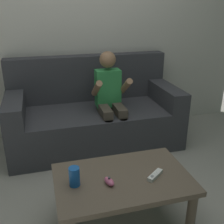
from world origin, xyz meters
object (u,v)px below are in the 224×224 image
(person_seated_on_couch, at_px, (110,97))
(soda_can, at_px, (74,177))
(nunchuk_pink, at_px, (109,181))
(game_remote_white_near_edge, at_px, (155,175))
(couch, at_px, (94,115))
(coffee_table, at_px, (123,185))

(person_seated_on_couch, bearing_deg, soda_can, -115.48)
(person_seated_on_couch, relative_size, nunchuk_pink, 10.07)
(game_remote_white_near_edge, bearing_deg, couch, 95.34)
(couch, bearing_deg, soda_can, -106.75)
(couch, height_order, nunchuk_pink, couch)
(couch, height_order, coffee_table, couch)
(person_seated_on_couch, distance_m, coffee_table, 1.12)
(game_remote_white_near_edge, relative_size, nunchuk_pink, 1.35)
(couch, distance_m, game_remote_white_near_edge, 1.32)
(soda_can, bearing_deg, coffee_table, 0.20)
(game_remote_white_near_edge, height_order, soda_can, soda_can)
(coffee_table, bearing_deg, game_remote_white_near_edge, -14.91)
(game_remote_white_near_edge, height_order, nunchuk_pink, nunchuk_pink)
(coffee_table, bearing_deg, soda_can, -179.80)
(coffee_table, height_order, game_remote_white_near_edge, game_remote_white_near_edge)
(person_seated_on_couch, bearing_deg, game_remote_white_near_edge, -90.47)
(couch, distance_m, soda_can, 1.33)
(nunchuk_pink, bearing_deg, game_remote_white_near_edge, -0.66)
(couch, xyz_separation_m, coffee_table, (-0.07, -1.26, 0.02))
(game_remote_white_near_edge, xyz_separation_m, soda_can, (-0.50, 0.05, 0.05))
(person_seated_on_couch, height_order, nunchuk_pink, person_seated_on_couch)
(nunchuk_pink, bearing_deg, soda_can, 166.68)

